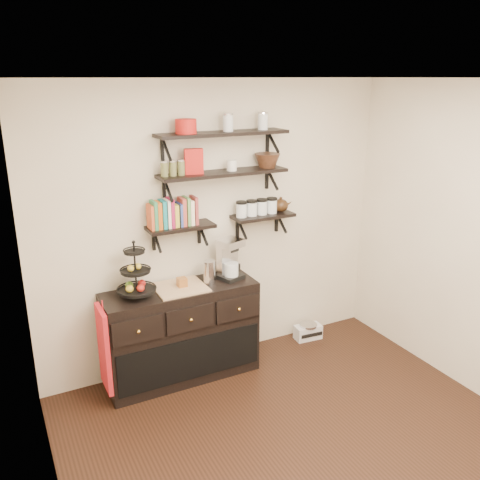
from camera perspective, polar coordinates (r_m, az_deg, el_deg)
name	(u,v)px	position (r m, az deg, el deg)	size (l,w,h in m)	color
floor	(319,461)	(4.13, 8.87, -23.30)	(3.50, 3.50, 0.00)	black
ceiling	(341,78)	(3.12, 11.32, 17.40)	(3.50, 3.50, 0.02)	white
back_wall	(218,227)	(4.83, -2.50, 1.52)	(3.50, 0.02, 2.70)	#EDE5C9
left_wall	(49,357)	(2.82, -20.67, -12.18)	(0.02, 3.50, 2.70)	#EDE5C9
shelf_top	(223,134)	(4.54, -1.95, 11.84)	(1.20, 0.27, 0.23)	black
shelf_mid	(223,173)	(4.59, -1.90, 7.49)	(1.20, 0.27, 0.23)	black
shelf_low_left	(180,228)	(4.55, -6.71, 1.40)	(0.60, 0.25, 0.23)	black
shelf_low_right	(263,216)	(4.89, 2.55, 2.67)	(0.60, 0.25, 0.23)	black
cookbooks	(174,213)	(4.49, -7.39, 2.98)	(0.43, 0.15, 0.26)	#C34F27
glass_canisters	(257,208)	(4.83, 1.90, 3.58)	(0.43, 0.10, 0.13)	silver
sideboard	(182,333)	(4.79, -6.57, -10.32)	(1.40, 0.50, 0.92)	black
fruit_stand	(136,278)	(4.43, -11.58, -4.24)	(0.33, 0.33, 0.48)	black
candle	(182,282)	(4.59, -6.53, -4.71)	(0.08, 0.08, 0.08)	brown
coffee_maker	(229,259)	(4.74, -1.23, -2.18)	(0.26, 0.26, 0.39)	black
thermal_carafe	(209,272)	(4.64, -3.45, -3.64)	(0.11, 0.11, 0.22)	silver
apron	(104,349)	(4.51, -15.03, -11.75)	(0.04, 0.32, 0.74)	#B21327
radio	(308,331)	(5.62, 7.64, -10.13)	(0.30, 0.21, 0.17)	silver
recipe_box	(194,161)	(4.45, -5.22, 8.78)	(0.16, 0.06, 0.22)	red
walnut_bowl	(267,161)	(4.78, 3.07, 8.90)	(0.24, 0.24, 0.13)	black
ramekins	(232,165)	(4.61, -0.94, 8.38)	(0.09, 0.09, 0.10)	white
teapot	(281,204)	(4.96, 4.59, 4.02)	(0.20, 0.15, 0.15)	black
red_pot	(186,126)	(4.39, -6.09, 12.58)	(0.18, 0.18, 0.12)	red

